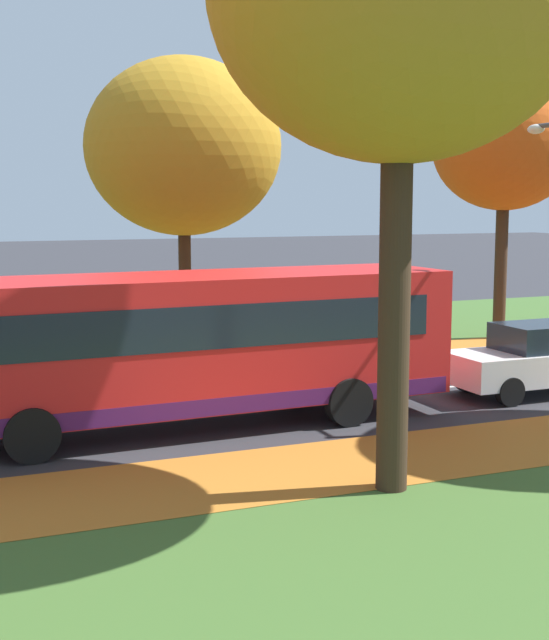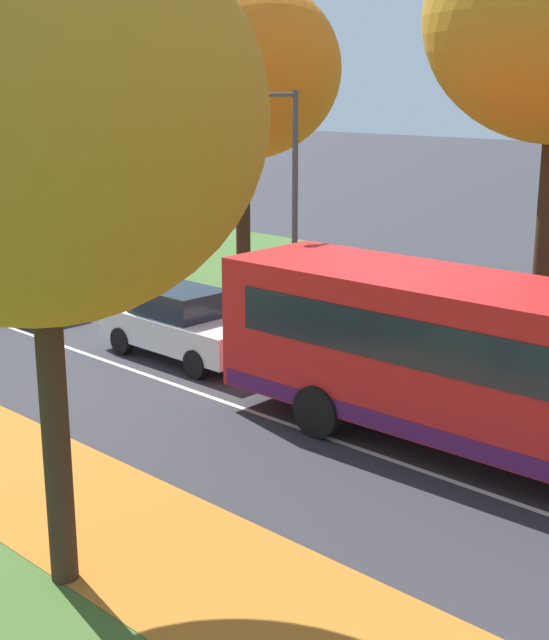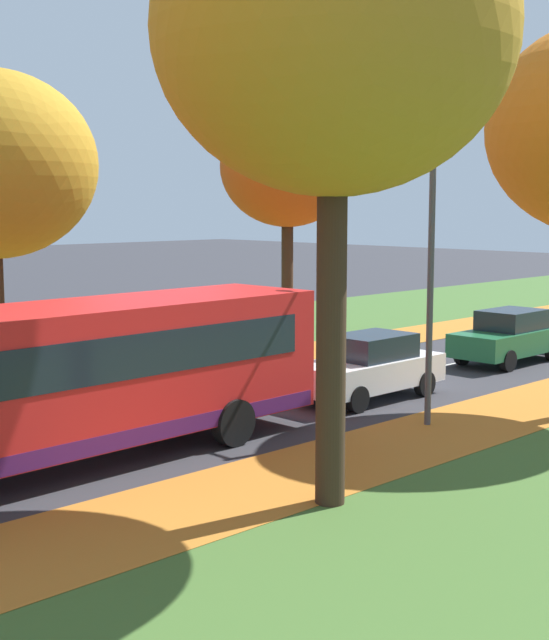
% 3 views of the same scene
% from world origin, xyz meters
% --- Properties ---
extents(grass_verge_right, '(12.00, 90.00, 0.01)m').
position_xyz_m(grass_verge_right, '(9.20, 20.00, 0.00)').
color(grass_verge_right, '#3D6028').
rests_on(grass_verge_right, ground).
extents(leaf_litter_right, '(2.80, 60.00, 0.00)m').
position_xyz_m(leaf_litter_right, '(4.60, 14.00, 0.01)').
color(leaf_litter_right, '#B26B23').
rests_on(leaf_litter_right, grass_verge_right).
extents(road_centre_line, '(0.12, 80.00, 0.01)m').
position_xyz_m(road_centre_line, '(0.00, 20.00, 0.00)').
color(road_centre_line, silver).
rests_on(road_centre_line, ground).
extents(tree_left_near, '(5.30, 5.30, 8.20)m').
position_xyz_m(tree_left_near, '(-5.90, 8.88, 5.81)').
color(tree_left_near, '#382619').
rests_on(tree_left_near, ground).
extents(tree_right_mid, '(5.38, 5.38, 8.94)m').
position_xyz_m(tree_right_mid, '(5.99, 17.68, 6.50)').
color(tree_right_mid, black).
rests_on(tree_right_mid, ground).
extents(streetlamp_right, '(1.89, 0.28, 6.00)m').
position_xyz_m(streetlamp_right, '(3.67, 13.92, 3.74)').
color(streetlamp_right, '#47474C').
rests_on(streetlamp_right, ground).
extents(bus, '(2.87, 10.47, 2.98)m').
position_xyz_m(bus, '(1.21, 6.80, 1.70)').
color(bus, red).
rests_on(bus, ground).
extents(car_white_lead, '(1.79, 4.20, 1.62)m').
position_xyz_m(car_white_lead, '(1.39, 15.01, 0.81)').
color(car_white_lead, silver).
rests_on(car_white_lead, ground).
extents(car_green_following, '(1.79, 4.21, 1.62)m').
position_xyz_m(car_green_following, '(1.06, 22.06, 0.81)').
color(car_green_following, '#1E6038').
rests_on(car_green_following, ground).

